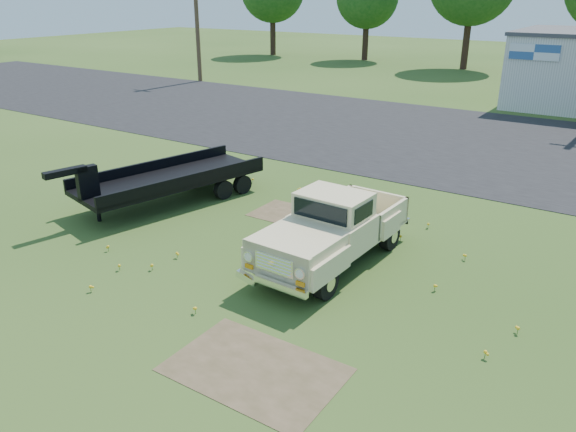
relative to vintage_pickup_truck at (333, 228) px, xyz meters
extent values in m
plane|color=#2C4A17|center=(-0.58, -1.40, -0.91)|extent=(140.00, 140.00, 0.00)
cube|color=black|center=(-0.58, 13.60, -0.91)|extent=(90.00, 14.00, 0.02)
cube|color=#4C4028|center=(0.92, -4.40, -0.91)|extent=(3.00, 2.00, 0.01)
cube|color=#4C4028|center=(-2.58, 2.10, -0.91)|extent=(2.20, 1.60, 0.01)
cube|color=white|center=(-0.08, 21.55, 2.29)|extent=(2.50, 0.08, 0.80)
cylinder|color=#4B3422|center=(-22.58, 20.60, 3.59)|extent=(0.30, 0.30, 9.00)
cylinder|color=#332017|center=(-28.58, 38.60, 0.89)|extent=(0.56, 0.56, 3.60)
cylinder|color=#332017|center=(-18.58, 39.60, 0.71)|extent=(0.56, 0.56, 3.24)
cylinder|color=#332017|center=(-8.58, 38.10, 1.07)|extent=(0.56, 0.56, 3.96)
camera|label=1|loc=(5.87, -10.86, 5.26)|focal=35.00mm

